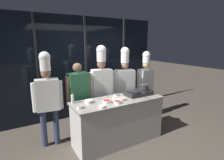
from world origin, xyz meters
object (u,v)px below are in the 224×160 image
at_px(prep_bowl_noodles, 115,97).
at_px(chef_sous, 102,83).
at_px(prep_bowl_chili_flakes, 118,102).
at_px(prep_bowl_garlic, 89,101).
at_px(stock_pot, 143,87).
at_px(serving_spoon_slotted, 104,98).
at_px(prep_bowl_soy_glaze, 116,95).
at_px(chef_line, 125,82).
at_px(chef_pastry, 145,80).
at_px(prep_bowl_shrimp, 121,99).
at_px(prep_bowl_rice, 102,106).
at_px(frying_pan, 134,90).
at_px(person_guest, 78,93).
at_px(prep_bowl_mushrooms, 80,107).
at_px(chef_head, 48,94).
at_px(portable_stove, 138,93).
at_px(squeeze_bottle_clear, 72,98).
at_px(prep_bowl_bell_pepper, 107,101).

bearing_deg(prep_bowl_noodles, chef_sous, 91.60).
bearing_deg(prep_bowl_noodles, prep_bowl_chili_flakes, -111.09).
relative_size(prep_bowl_chili_flakes, prep_bowl_garlic, 0.90).
height_order(stock_pot, serving_spoon_slotted, stock_pot).
bearing_deg(stock_pot, prep_bowl_soy_glaze, 161.05).
relative_size(chef_line, chef_pastry, 1.06).
xyz_separation_m(prep_bowl_shrimp, prep_bowl_rice, (-0.51, -0.17, -0.00)).
xyz_separation_m(frying_pan, person_guest, (-1.02, 0.56, -0.06)).
xyz_separation_m(person_guest, chef_line, (1.19, 0.04, 0.10)).
distance_m(prep_bowl_chili_flakes, prep_bowl_rice, 0.36).
bearing_deg(prep_bowl_soy_glaze, stock_pot, -18.95).
distance_m(prep_bowl_mushrooms, chef_pastry, 2.21).
xyz_separation_m(prep_bowl_shrimp, prep_bowl_soy_glaze, (0.07, 0.30, -0.01)).
bearing_deg(prep_bowl_rice, chef_head, 133.24).
bearing_deg(prep_bowl_shrimp, prep_bowl_rice, -161.68).
bearing_deg(prep_bowl_chili_flakes, chef_line, 48.96).
xyz_separation_m(prep_bowl_noodles, person_guest, (-0.59, 0.51, 0.04)).
xyz_separation_m(prep_bowl_garlic, chef_pastry, (1.85, 0.54, 0.10)).
xyz_separation_m(portable_stove, frying_pan, (-0.13, -0.00, 0.08)).
relative_size(prep_bowl_noodles, chef_pastry, 0.06).
bearing_deg(chef_head, prep_bowl_soy_glaze, 174.57).
distance_m(chef_head, chef_line, 1.81).
xyz_separation_m(prep_bowl_rice, serving_spoon_slotted, (0.28, 0.46, -0.02)).
distance_m(portable_stove, chef_sous, 0.85).
relative_size(prep_bowl_chili_flakes, serving_spoon_slotted, 0.54).
bearing_deg(chef_head, prep_bowl_garlic, 153.47).
relative_size(prep_bowl_soy_glaze, chef_sous, 0.06).
height_order(prep_bowl_chili_flakes, chef_pastry, chef_pastry).
bearing_deg(stock_pot, prep_bowl_noodles, 176.25).
relative_size(prep_bowl_garlic, prep_bowl_rice, 1.34).
height_order(frying_pan, squeeze_bottle_clear, squeeze_bottle_clear).
xyz_separation_m(squeeze_bottle_clear, prep_bowl_bell_pepper, (0.56, -0.31, -0.06)).
bearing_deg(portable_stove, squeeze_bottle_clear, 171.15).
relative_size(prep_bowl_chili_flakes, prep_bowl_soy_glaze, 1.28).
relative_size(squeeze_bottle_clear, serving_spoon_slotted, 0.72).
relative_size(stock_pot, prep_bowl_mushrooms, 2.26).
xyz_separation_m(prep_bowl_shrimp, chef_line, (0.55, 0.69, 0.14)).
distance_m(prep_bowl_mushrooms, person_guest, 0.70).
xyz_separation_m(stock_pot, chef_head, (-1.91, 0.53, -0.02)).
xyz_separation_m(portable_stove, prep_bowl_mushrooms, (-1.37, -0.11, -0.03)).
distance_m(prep_bowl_noodles, prep_bowl_shrimp, 0.16).
distance_m(frying_pan, squeeze_bottle_clear, 1.28).
bearing_deg(chef_head, stock_pot, 173.01).
xyz_separation_m(person_guest, chef_pastry, (1.88, 0.06, 0.06)).
height_order(prep_bowl_garlic, chef_line, chef_line).
height_order(squeeze_bottle_clear, prep_bowl_mushrooms, squeeze_bottle_clear).
relative_size(prep_bowl_garlic, person_guest, 0.10).
height_order(frying_pan, stock_pot, stock_pot).
height_order(prep_bowl_mushrooms, prep_bowl_garlic, prep_bowl_garlic).
bearing_deg(prep_bowl_mushrooms, prep_bowl_garlic, 36.95).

